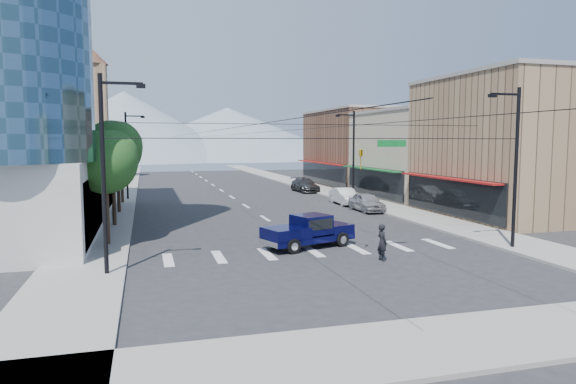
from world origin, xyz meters
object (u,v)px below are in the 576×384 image
object	(u,v)px
pickup_truck	(308,231)
parked_car_near	(367,202)
parked_car_far	(305,185)
parked_car_mid	(345,196)
pedestrian	(382,242)

from	to	relation	value
pickup_truck	parked_car_near	xyz separation A→B (m)	(9.52, 13.05, -0.16)
pickup_truck	parked_car_far	size ratio (longest dim) A/B	1.05
pickup_truck	parked_car_mid	xyz separation A→B (m)	(9.52, 18.08, -0.18)
pickup_truck	pedestrian	xyz separation A→B (m)	(2.62, -4.15, -0.03)
parked_car_near	parked_car_mid	bearing A→B (deg)	89.99
parked_car_mid	pedestrian	bearing A→B (deg)	-106.23
pedestrian	parked_car_near	bearing A→B (deg)	-28.02
pickup_truck	pedestrian	distance (m)	4.91
pedestrian	parked_car_near	xyz separation A→B (m)	(6.90, 17.20, -0.13)
parked_car_far	pickup_truck	bearing A→B (deg)	-109.57
pickup_truck	parked_car_near	distance (m)	16.15
parked_car_far	parked_car_mid	bearing A→B (deg)	-92.40
pickup_truck	parked_car_near	world-z (taller)	pickup_truck
pedestrian	parked_car_far	world-z (taller)	pedestrian
pickup_truck	parked_car_mid	size ratio (longest dim) A/B	1.22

